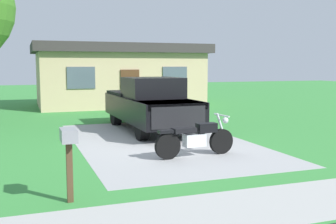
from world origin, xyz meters
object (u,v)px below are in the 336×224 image
object	(u,v)px
neighbor_house	(119,75)
mailbox	(69,145)
pickup_truck	(149,104)
motorcycle	(196,138)

from	to	relation	value
neighbor_house	mailbox	bearing A→B (deg)	-105.84
pickup_truck	neighbor_house	xyz separation A→B (m)	(1.09, 9.39, 0.84)
mailbox	neighbor_house	world-z (taller)	neighbor_house
mailbox	pickup_truck	bearing A→B (deg)	62.99
neighbor_house	pickup_truck	bearing A→B (deg)	-96.61
motorcycle	neighbor_house	bearing A→B (deg)	84.95
motorcycle	neighbor_house	distance (m)	14.01
pickup_truck	mailbox	distance (m)	7.82
motorcycle	pickup_truck	xyz separation A→B (m)	(0.14, 4.50, 0.48)
mailbox	neighbor_house	distance (m)	17.02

